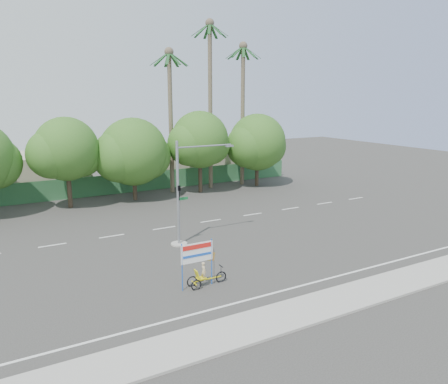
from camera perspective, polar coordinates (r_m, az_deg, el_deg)
ground at (r=27.55m, az=2.32°, el=-8.43°), size 120.00×120.00×0.00m
sidewalk_near at (r=22.04m, az=12.89°, el=-14.17°), size 50.00×2.40×0.12m
fence at (r=46.31m, az=-11.71°, el=1.23°), size 38.00×0.08×2.00m
building_left at (r=48.66m, az=-24.70°, el=2.08°), size 12.00×8.00×4.00m
building_right at (r=53.12m, az=-5.00°, el=3.75°), size 14.00×8.00×3.60m
tree_left at (r=40.70m, az=-19.96°, el=5.01°), size 6.66×5.60×8.07m
tree_center at (r=42.14m, az=-11.83°, el=4.91°), size 7.62×6.40×7.85m
tree_right at (r=44.64m, az=-3.23°, el=6.56°), size 6.90×5.80×8.36m
tree_far_right at (r=48.16m, az=4.32°, el=6.27°), size 7.38×6.20×7.94m
palm_tall at (r=46.66m, az=-1.82°, el=13.26°), size 3.73×3.79×17.45m
palm_mid at (r=48.63m, az=2.47°, el=11.97°), size 3.73×3.79×15.45m
palm_short at (r=44.77m, az=-7.02°, el=11.16°), size 3.73×3.79×14.45m
traffic_signal at (r=29.08m, az=-5.45°, el=-1.32°), size 4.72×1.10×7.00m
trike_billboard at (r=23.14m, az=-2.96°, el=-9.87°), size 2.62×0.60×2.57m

